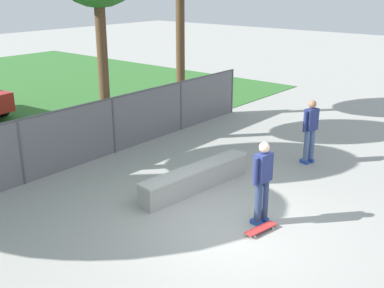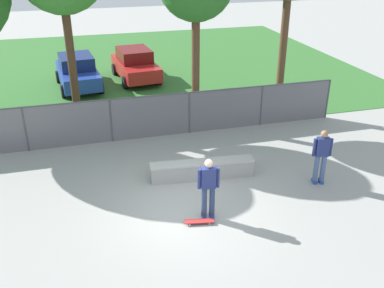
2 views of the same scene
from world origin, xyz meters
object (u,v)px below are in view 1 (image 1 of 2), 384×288
Objects in this scene: skateboarder at (263,180)px; skateboard at (261,229)px; concrete_ledge at (196,178)px; bystander at (310,129)px.

skateboarder is 2.21× the size of skateboard.
skateboard is (-0.78, -2.36, -0.23)m from concrete_ledge.
skateboard is (-0.31, -0.20, -0.94)m from skateboarder.
concrete_ledge is 2.50m from skateboard.
skateboarder reaches higher than skateboard.
concrete_ledge is at bearing 77.56° from skateboarder.
skateboarder and bystander have the same top height.
concrete_ledge is 1.86× the size of skateboarder.
bystander is (4.22, 1.07, 0.94)m from skateboard.
bystander is at bearing 12.49° from skateboarder.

